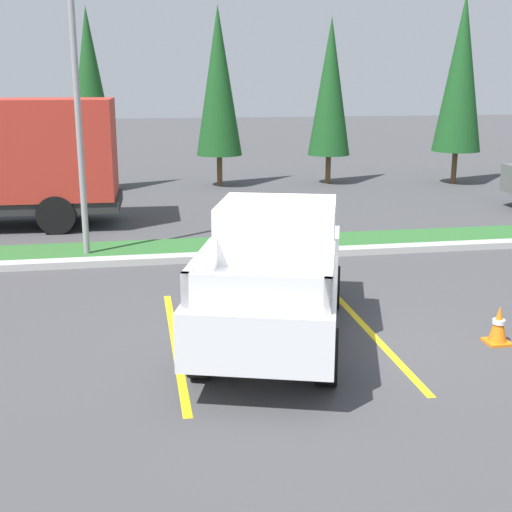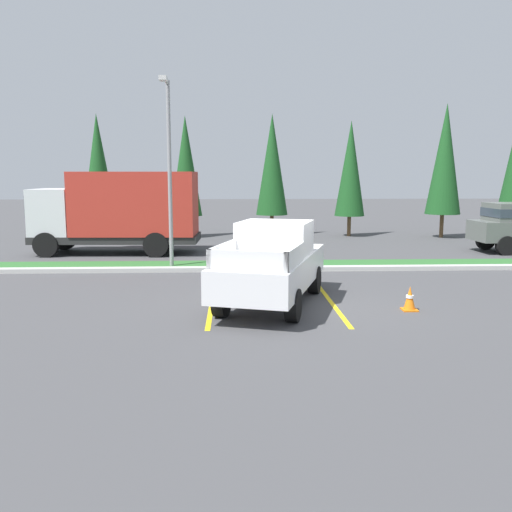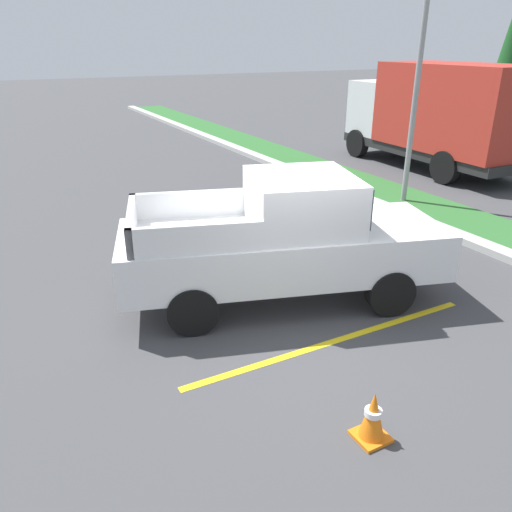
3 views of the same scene
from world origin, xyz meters
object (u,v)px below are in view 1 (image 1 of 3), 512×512
at_px(street_light, 76,85).
at_px(cypress_tree_right_inner, 330,87).
at_px(pickup_truck_main, 275,273).
at_px(cypress_tree_center, 218,82).
at_px(cypress_tree_left_inner, 90,84).
at_px(cypress_tree_rightmost, 461,74).
at_px(traffic_cone, 498,325).

distance_m(street_light, cypress_tree_right_inner, 12.94).
height_order(pickup_truck_main, cypress_tree_center, cypress_tree_center).
height_order(pickup_truck_main, cypress_tree_left_inner, cypress_tree_left_inner).
bearing_deg(cypress_tree_left_inner, cypress_tree_rightmost, -3.41).
height_order(cypress_tree_left_inner, traffic_cone, cypress_tree_left_inner).
height_order(pickup_truck_main, traffic_cone, pickup_truck_main).
distance_m(pickup_truck_main, cypress_tree_right_inner, 16.40).
bearing_deg(cypress_tree_left_inner, cypress_tree_right_inner, 0.59).
relative_size(street_light, cypress_tree_left_inner, 1.02).
xyz_separation_m(pickup_truck_main, cypress_tree_center, (1.07, 15.43, 2.75)).
bearing_deg(cypress_tree_rightmost, pickup_truck_main, -124.51).
xyz_separation_m(street_light, cypress_tree_right_inner, (8.43, 9.81, -0.19)).
distance_m(pickup_truck_main, street_light, 6.95).
distance_m(street_light, cypress_tree_center, 10.78).
height_order(cypress_tree_right_inner, traffic_cone, cypress_tree_right_inner).
bearing_deg(traffic_cone, pickup_truck_main, 165.18).
distance_m(street_light, cypress_tree_rightmost, 15.89).
height_order(cypress_tree_rightmost, traffic_cone, cypress_tree_rightmost).
relative_size(cypress_tree_left_inner, traffic_cone, 10.52).
bearing_deg(traffic_cone, cypress_tree_left_inner, 112.72).
bearing_deg(cypress_tree_right_inner, cypress_tree_left_inner, -179.41).
xyz_separation_m(cypress_tree_center, cypress_tree_rightmost, (8.86, -0.98, 0.27)).
bearing_deg(street_light, cypress_tree_left_inner, 91.44).
relative_size(cypress_tree_left_inner, cypress_tree_center, 0.98).
bearing_deg(pickup_truck_main, street_light, 120.15).
xyz_separation_m(cypress_tree_center, traffic_cone, (2.23, -16.30, -3.50)).
xyz_separation_m(cypress_tree_right_inner, traffic_cone, (-1.93, -16.21, -3.29)).
bearing_deg(cypress_tree_center, pickup_truck_main, -93.96).
height_order(cypress_tree_left_inner, cypress_tree_right_inner, cypress_tree_left_inner).
xyz_separation_m(cypress_tree_left_inner, cypress_tree_right_inner, (8.68, 0.09, -0.13)).
bearing_deg(cypress_tree_rightmost, street_light, -145.83).
bearing_deg(cypress_tree_left_inner, pickup_truck_main, -77.23).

